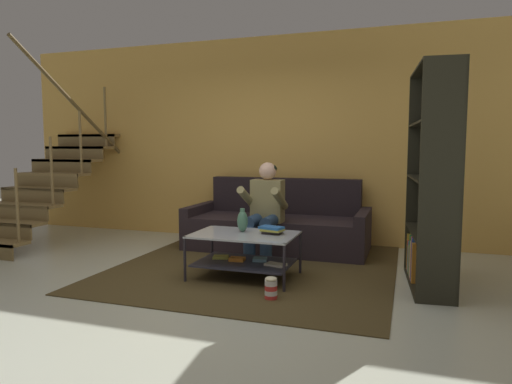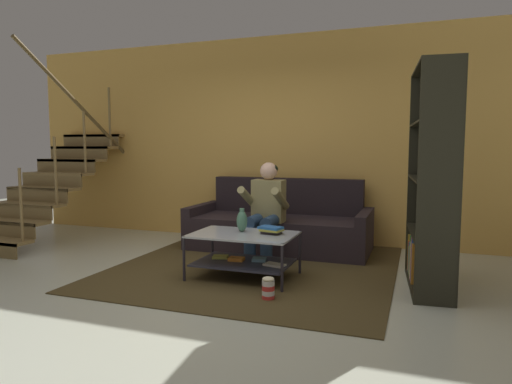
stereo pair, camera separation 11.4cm
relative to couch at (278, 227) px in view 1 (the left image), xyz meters
name	(u,v)px [view 1 (the left image)]	position (x,y,z in m)	size (l,w,h in m)	color
ground	(213,288)	(-0.12, -1.85, -0.29)	(16.80, 16.80, 0.00)	beige
back_partition	(282,140)	(-0.12, 0.61, 1.16)	(8.40, 0.12, 2.90)	#E1AA4E
staircase_run	(54,172)	(-3.29, -0.38, 0.69)	(1.08, 2.61, 2.66)	olive
couch	(278,227)	(0.00, 0.00, 0.00)	(2.34, 0.98, 0.92)	#292024
person_seated_center	(265,207)	(0.00, -0.59, 0.34)	(0.50, 0.58, 1.16)	navy
coffee_table	(245,249)	(0.05, -1.42, 0.01)	(1.05, 0.69, 0.46)	#B6BEC5
area_rug	(260,264)	(0.02, -0.84, -0.29)	(3.00, 3.36, 0.01)	#4A3C1F
vase	(243,221)	(-0.01, -1.32, 0.28)	(0.11, 0.11, 0.24)	#497B5E
book_stack	(272,230)	(0.31, -1.34, 0.21)	(0.26, 0.20, 0.08)	black
bookshelf	(434,204)	(1.86, -1.03, 0.50)	(0.45, 1.17, 2.08)	black
popcorn_tub	(271,288)	(0.50, -1.98, -0.19)	(0.11, 0.11, 0.21)	red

